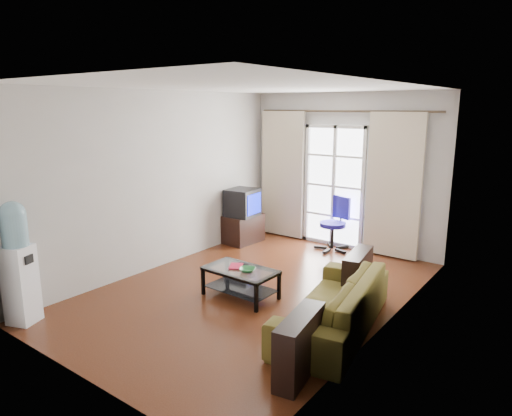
{
  "coord_description": "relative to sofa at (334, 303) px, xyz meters",
  "views": [
    {
      "loc": [
        3.49,
        -4.68,
        2.45
      ],
      "look_at": [
        -0.24,
        0.35,
        1.06
      ],
      "focal_mm": 32.0,
      "sensor_mm": 36.0,
      "label": 1
    }
  ],
  "objects": [
    {
      "name": "floor",
      "position": [
        -1.36,
        0.34,
        -0.3
      ],
      "size": [
        5.2,
        5.2,
        0.0
      ],
      "primitive_type": "plane",
      "color": "#592A15",
      "rests_on": "ground"
    },
    {
      "name": "curtain_rod",
      "position": [
        -1.36,
        2.84,
        2.08
      ],
      "size": [
        3.3,
        0.04,
        0.04
      ],
      "primitive_type": "cylinder",
      "rotation": [
        0.0,
        1.57,
        0.0
      ],
      "color": "#4C3F2D",
      "rests_on": "wall_back"
    },
    {
      "name": "coffee_table",
      "position": [
        -1.38,
        0.05,
        -0.05
      ],
      "size": [
        0.96,
        0.56,
        0.39
      ],
      "rotation": [
        0.0,
        0.0,
        -0.02
      ],
      "color": "silver",
      "rests_on": "floor"
    },
    {
      "name": "crt_tv",
      "position": [
        -2.89,
        1.99,
        0.46
      ],
      "size": [
        0.58,
        0.57,
        0.49
      ],
      "rotation": [
        0.0,
        0.0,
        0.08
      ],
      "color": "black",
      "rests_on": "tv_stand"
    },
    {
      "name": "task_chair",
      "position": [
        -1.34,
        2.62,
        -0.03
      ],
      "size": [
        0.78,
        0.78,
        0.93
      ],
      "rotation": [
        0.0,
        0.0,
        -0.28
      ],
      "color": "black",
      "rests_on": "floor"
    },
    {
      "name": "sofa",
      "position": [
        0.0,
        0.0,
        0.0
      ],
      "size": [
        2.33,
        1.49,
        0.6
      ],
      "primitive_type": "imported",
      "rotation": [
        0.0,
        0.0,
        -1.4
      ],
      "color": "brown",
      "rests_on": "floor"
    },
    {
      "name": "book",
      "position": [
        -1.54,
        0.03,
        0.1
      ],
      "size": [
        0.37,
        0.38,
        0.02
      ],
      "primitive_type": "imported",
      "rotation": [
        0.0,
        0.0,
        0.51
      ],
      "color": "red",
      "rests_on": "coffee_table"
    },
    {
      "name": "water_cooler",
      "position": [
        -2.96,
        -2.01,
        0.45
      ],
      "size": [
        0.38,
        0.38,
        1.44
      ],
      "rotation": [
        0.0,
        0.0,
        0.37
      ],
      "color": "white",
      "rests_on": "floor"
    },
    {
      "name": "bowl",
      "position": [
        -1.24,
        0.03,
        0.11
      ],
      "size": [
        0.36,
        0.36,
        0.05
      ],
      "primitive_type": "imported",
      "rotation": [
        0.0,
        0.0,
        0.42
      ],
      "color": "green",
      "rests_on": "coffee_table"
    },
    {
      "name": "wall_right",
      "position": [
        0.44,
        0.34,
        1.05
      ],
      "size": [
        0.02,
        5.2,
        2.7
      ],
      "primitive_type": "cube",
      "color": "beige",
      "rests_on": "floor"
    },
    {
      "name": "wall_front",
      "position": [
        -1.36,
        -2.26,
        1.05
      ],
      "size": [
        3.6,
        0.02,
        2.7
      ],
      "primitive_type": "cube",
      "color": "beige",
      "rests_on": "floor"
    },
    {
      "name": "curtain_right",
      "position": [
        -0.41,
        2.82,
        0.9
      ],
      "size": [
        0.9,
        0.07,
        2.35
      ],
      "primitive_type": "cube",
      "color": "beige",
      "rests_on": "curtain_rod"
    },
    {
      "name": "curtain_left",
      "position": [
        -2.56,
        2.82,
        0.9
      ],
      "size": [
        0.9,
        0.07,
        2.35
      ],
      "primitive_type": "cube",
      "color": "beige",
      "rests_on": "curtain_rod"
    },
    {
      "name": "wall_left",
      "position": [
        -3.16,
        0.34,
        1.05
      ],
      "size": [
        0.02,
        5.2,
        2.7
      ],
      "primitive_type": "cube",
      "color": "beige",
      "rests_on": "floor"
    },
    {
      "name": "ceiling",
      "position": [
        -1.36,
        0.34,
        2.4
      ],
      "size": [
        5.2,
        5.2,
        0.0
      ],
      "primitive_type": "plane",
      "rotation": [
        3.14,
        0.0,
        0.0
      ],
      "color": "white",
      "rests_on": "wall_back"
    },
    {
      "name": "remote",
      "position": [
        -1.46,
        0.2,
        0.1
      ],
      "size": [
        0.16,
        0.05,
        0.02
      ],
      "primitive_type": "cube",
      "rotation": [
        0.0,
        0.0,
        0.02
      ],
      "color": "black",
      "rests_on": "coffee_table"
    },
    {
      "name": "wall_back",
      "position": [
        -1.36,
        2.94,
        1.05
      ],
      "size": [
        3.6,
        0.02,
        2.7
      ],
      "primitive_type": "cube",
      "color": "beige",
      "rests_on": "floor"
    },
    {
      "name": "radiator",
      "position": [
        -0.56,
        2.84,
        0.03
      ],
      "size": [
        0.64,
        0.12,
        0.64
      ],
      "primitive_type": "cube",
      "color": "gray",
      "rests_on": "floor"
    },
    {
      "name": "tv_stand",
      "position": [
        -2.89,
        2.03,
        -0.04
      ],
      "size": [
        0.51,
        0.73,
        0.51
      ],
      "primitive_type": "cube",
      "rotation": [
        0.0,
        0.0,
        -0.06
      ],
      "color": "black",
      "rests_on": "floor"
    },
    {
      "name": "french_door",
      "position": [
        -1.51,
        2.88,
        0.77
      ],
      "size": [
        1.16,
        0.06,
        2.15
      ],
      "color": "white",
      "rests_on": "wall_back"
    }
  ]
}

